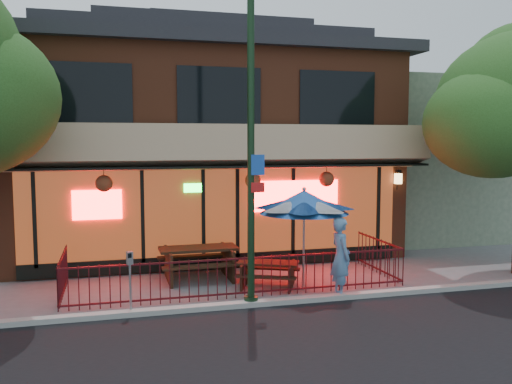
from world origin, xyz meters
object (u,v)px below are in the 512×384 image
(picnic_table_left, at_px, (199,258))
(picnic_table_right, at_px, (268,270))
(patio_umbrella, at_px, (304,202))
(street_light, at_px, (251,167))
(parking_meter_near, at_px, (130,272))
(pedestrian, at_px, (341,257))

(picnic_table_left, height_order, picnic_table_right, picnic_table_left)
(patio_umbrella, bearing_deg, picnic_table_left, 150.08)
(picnic_table_right, bearing_deg, street_light, -120.28)
(parking_meter_near, bearing_deg, patio_umbrella, 14.67)
(street_light, bearing_deg, picnic_table_left, 107.38)
(street_light, height_order, picnic_table_left, street_light)
(patio_umbrella, bearing_deg, pedestrian, -60.78)
(patio_umbrella, xyz_separation_m, pedestrian, (0.57, -1.02, -1.23))
(picnic_table_right, relative_size, patio_umbrella, 0.73)
(picnic_table_left, distance_m, parking_meter_near, 3.19)
(picnic_table_right, height_order, patio_umbrella, patio_umbrella)
(street_light, xyz_separation_m, picnic_table_left, (-0.80, 2.56, -2.57))
(picnic_table_left, distance_m, picnic_table_right, 2.00)
(picnic_table_left, xyz_separation_m, picnic_table_right, (1.60, -1.20, -0.15))
(patio_umbrella, height_order, parking_meter_near, patio_umbrella)
(pedestrian, distance_m, parking_meter_near, 4.91)
(patio_umbrella, distance_m, pedestrian, 1.70)
(street_light, height_order, parking_meter_near, street_light)
(street_light, height_order, picnic_table_right, street_light)
(pedestrian, bearing_deg, picnic_table_left, 49.86)
(patio_umbrella, height_order, pedestrian, patio_umbrella)
(picnic_table_right, xyz_separation_m, parking_meter_near, (-3.47, -1.36, 0.50))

